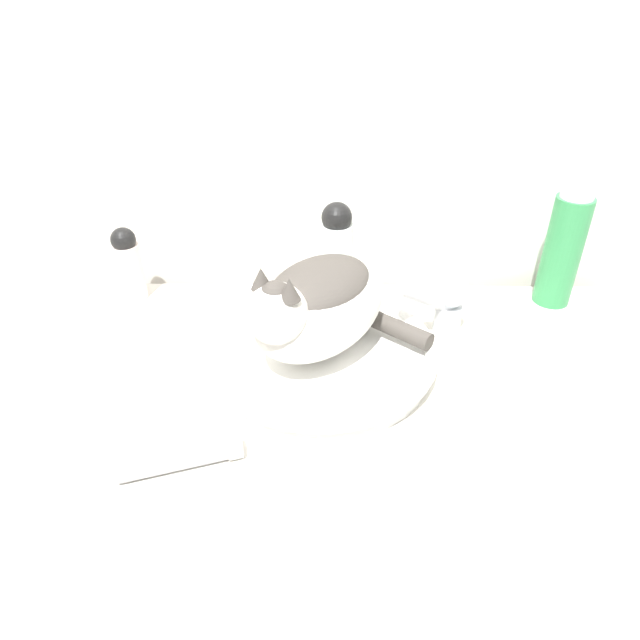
% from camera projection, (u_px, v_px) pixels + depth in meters
% --- Properties ---
extents(wall_back, '(8.00, 0.05, 2.40)m').
position_uv_depth(wall_back, '(345.00, 88.00, 0.94)').
color(wall_back, silver).
rests_on(wall_back, ground_plane).
extents(vanity_counter, '(1.10, 0.50, 0.86)m').
position_uv_depth(vanity_counter, '(339.00, 540.00, 1.11)').
color(vanity_counter, beige).
rests_on(vanity_counter, ground_plane).
extents(sink_basin, '(0.36, 0.36, 0.04)m').
position_uv_depth(sink_basin, '(320.00, 353.00, 0.87)').
color(sink_basin, white).
rests_on(sink_basin, vanity_counter).
extents(cat, '(0.30, 0.29, 0.16)m').
position_uv_depth(cat, '(317.00, 303.00, 0.81)').
color(cat, silver).
rests_on(cat, sink_basin).
extents(faucet, '(0.12, 0.08, 0.12)m').
position_uv_depth(faucet, '(445.00, 302.00, 0.91)').
color(faucet, silver).
rests_on(faucet, vanity_counter).
extents(deodorant_stick, '(0.05, 0.05, 0.14)m').
position_uv_depth(deodorant_stick, '(128.00, 264.00, 1.01)').
color(deodorant_stick, silver).
rests_on(deodorant_stick, vanity_counter).
extents(lotion_bottle_white, '(0.06, 0.06, 0.19)m').
position_uv_depth(lotion_bottle_white, '(336.00, 253.00, 0.99)').
color(lotion_bottle_white, silver).
rests_on(lotion_bottle_white, vanity_counter).
extents(shampoo_bottle_tall, '(0.06, 0.06, 0.23)m').
position_uv_depth(shampoo_bottle_tall, '(564.00, 246.00, 0.98)').
color(shampoo_bottle_tall, '#338C4C').
rests_on(shampoo_bottle_tall, vanity_counter).
extents(cream_tube, '(0.15, 0.07, 0.03)m').
position_uv_depth(cream_tube, '(183.00, 458.00, 0.70)').
color(cream_tube, silver).
rests_on(cream_tube, vanity_counter).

